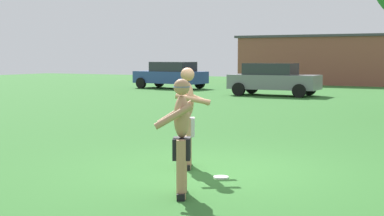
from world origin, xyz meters
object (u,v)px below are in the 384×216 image
player_in_gray (188,115)px  car_blue_far_end (171,75)px  player_with_cap (181,132)px  frisbee (221,177)px  car_gray_near_post (273,79)px

player_in_gray → car_blue_far_end: player_in_gray is taller
player_with_cap → car_blue_far_end: bearing=120.5°
player_in_gray → frisbee: (0.88, -0.53, -0.91)m
frisbee → car_blue_far_end: (-13.25, 21.19, 0.81)m
player_with_cap → car_blue_far_end: (-13.26, 22.49, -0.06)m
car_blue_far_end → player_with_cap: bearing=-59.5°
player_in_gray → car_blue_far_end: 24.08m
frisbee → car_gray_near_post: bearing=107.6°
player_in_gray → frisbee: size_ratio=7.13×
player_in_gray → car_blue_far_end: bearing=120.9°
player_in_gray → car_blue_far_end: size_ratio=0.39×
player_with_cap → car_gray_near_post: 20.46m
player_with_cap → car_gray_near_post: player_with_cap is taller
player_in_gray → frisbee: bearing=-30.8°
car_blue_far_end → player_in_gray: bearing=-59.1°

